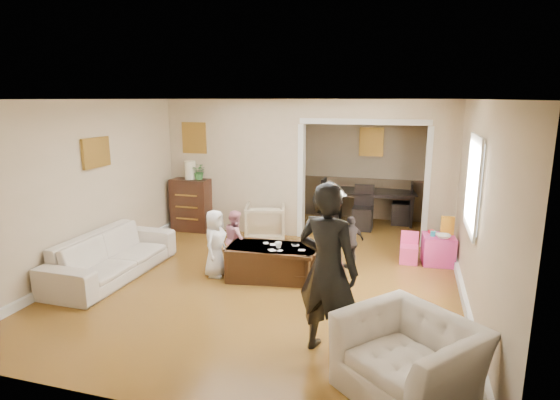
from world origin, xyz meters
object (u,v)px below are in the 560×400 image
(coffee_table, at_px, (273,262))
(child_kneel_b, at_px, (236,239))
(table_lamp, at_px, (190,170))
(armchair_back, at_px, (265,222))
(cyan_cup, at_px, (433,234))
(coffee_cup, at_px, (278,245))
(adult_person, at_px, (327,269))
(child_toddler, at_px, (351,242))
(play_table, at_px, (438,250))
(sofa, at_px, (112,255))
(armchair_front, at_px, (409,359))
(child_kneel_a, at_px, (215,243))
(dining_table, at_px, (366,206))
(dresser, at_px, (192,205))

(coffee_table, height_order, child_kneel_b, child_kneel_b)
(table_lamp, xyz_separation_m, coffee_table, (2.31, -1.97, -0.98))
(armchair_back, bearing_deg, cyan_cup, 155.32)
(coffee_cup, xyz_separation_m, adult_person, (1.03, -1.72, 0.38))
(coffee_cup, relative_size, child_toddler, 0.12)
(coffee_table, relative_size, cyan_cup, 16.32)
(child_kneel_b, bearing_deg, play_table, -100.45)
(sofa, height_order, armchair_front, armchair_front)
(cyan_cup, height_order, child_kneel_a, child_kneel_a)
(adult_person, xyz_separation_m, child_toddler, (-0.08, 2.52, -0.50))
(coffee_cup, bearing_deg, armchair_front, -50.09)
(dining_table, height_order, child_kneel_b, child_kneel_b)
(dresser, bearing_deg, armchair_back, -6.74)
(child_kneel_a, bearing_deg, dresser, 35.72)
(coffee_cup, bearing_deg, armchair_back, 113.45)
(table_lamp, bearing_deg, dining_table, 26.29)
(cyan_cup, distance_m, dining_table, 2.66)
(armchair_front, height_order, play_table, armchair_front)
(dining_table, bearing_deg, sofa, -136.36)
(child_kneel_a, bearing_deg, sofa, 107.23)
(child_kneel_b, bearing_deg, cyan_cup, -100.73)
(armchair_front, bearing_deg, coffee_table, 170.16)
(coffee_table, relative_size, child_kneel_a, 1.29)
(adult_person, bearing_deg, child_kneel_a, -21.11)
(sofa, height_order, play_table, sofa)
(dresser, bearing_deg, cyan_cup, -8.61)
(armchair_back, relative_size, play_table, 1.54)
(coffee_table, bearing_deg, child_kneel_a, -169.99)
(dresser, height_order, child_toddler, dresser)
(armchair_back, distance_m, coffee_cup, 2.00)
(sofa, relative_size, table_lamp, 6.15)
(coffee_cup, height_order, child_kneel_a, child_kneel_a)
(dresser, bearing_deg, armchair_front, -44.81)
(child_kneel_a, distance_m, child_kneel_b, 0.48)
(cyan_cup, bearing_deg, dining_table, 118.86)
(play_table, distance_m, child_toddler, 1.46)
(child_kneel_b, bearing_deg, coffee_table, -142.08)
(armchair_back, relative_size, adult_person, 0.41)
(dining_table, height_order, child_kneel_a, child_kneel_a)
(play_table, xyz_separation_m, adult_person, (-1.25, -3.09, 0.68))
(table_lamp, bearing_deg, coffee_table, -40.43)
(cyan_cup, bearing_deg, armchair_front, -95.07)
(table_lamp, xyz_separation_m, play_table, (4.69, -0.65, -0.99))
(coffee_table, bearing_deg, table_lamp, 139.57)
(table_lamp, xyz_separation_m, cyan_cup, (4.59, -0.70, -0.72))
(armchair_back, xyz_separation_m, armchair_front, (2.66, -4.06, 0.02))
(cyan_cup, relative_size, adult_person, 0.04)
(coffee_table, height_order, coffee_cup, coffee_cup)
(child_kneel_b, distance_m, child_toddler, 1.81)
(armchair_back, height_order, dresser, dresser)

